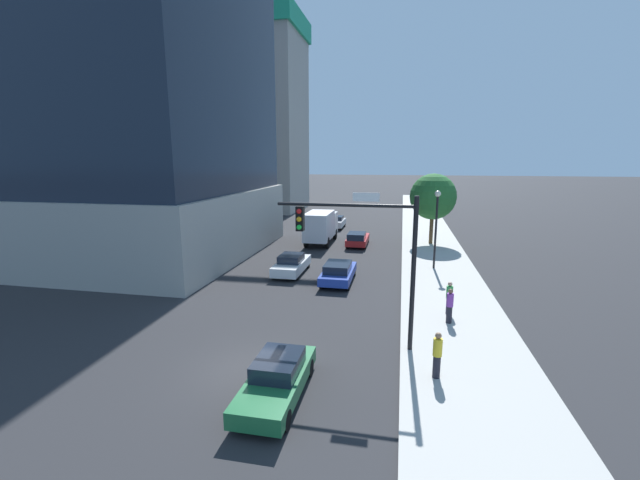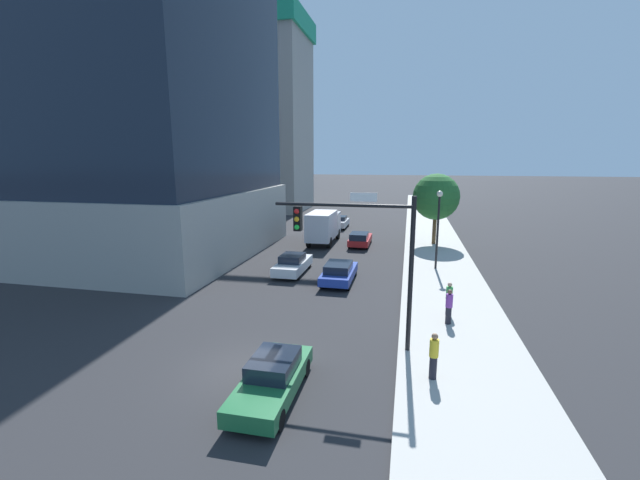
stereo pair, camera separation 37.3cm
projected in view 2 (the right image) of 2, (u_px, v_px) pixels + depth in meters
name	position (u px, v px, depth m)	size (l,w,h in m)	color
ground_plane	(244.00, 370.00, 16.01)	(400.00, 400.00, 0.00)	#28282B
sidewalk	(438.00, 259.00, 33.32)	(5.44, 120.00, 0.15)	#B2AFA8
construction_building	(263.00, 107.00, 63.80)	(25.67, 13.28, 38.09)	#9E9B93
traffic_light_pole	(363.00, 243.00, 16.87)	(5.91, 0.48, 6.70)	black
street_lamp	(438.00, 218.00, 29.46)	(0.44, 0.44, 5.80)	black
street_tree	(436.00, 197.00, 38.15)	(4.36, 4.36, 6.72)	brown
car_white	(293.00, 264.00, 29.38)	(1.84, 4.68, 1.43)	silver
car_green	(272.00, 378.00, 14.10)	(1.79, 4.76, 1.43)	#1E6638
car_blue	(339.00, 272.00, 27.21)	(1.95, 4.69, 1.39)	#233D9E
car_red	(360.00, 239.00, 38.52)	(1.88, 4.49, 1.41)	red
car_silver	(339.00, 222.00, 48.55)	(1.91, 4.12, 1.44)	#B7B7BC
box_truck	(323.00, 225.00, 39.52)	(2.30, 6.64, 3.20)	silver
pedestrian_green_shirt	(449.00, 298.00, 21.12)	(0.34, 0.34, 1.75)	#38334C
pedestrian_purple_shirt	(449.00, 306.00, 19.94)	(0.34, 0.34, 1.77)	black
pedestrian_yellow_shirt	(434.00, 355.00, 14.92)	(0.34, 0.34, 1.80)	black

